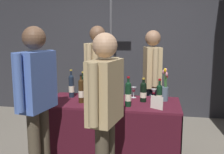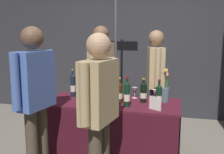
{
  "view_description": "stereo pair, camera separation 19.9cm",
  "coord_description": "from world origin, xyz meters",
  "views": [
    {
      "loc": [
        0.54,
        -2.96,
        1.55
      ],
      "look_at": [
        0.0,
        0.0,
        1.05
      ],
      "focal_mm": 40.96,
      "sensor_mm": 36.0,
      "label": 1
    },
    {
      "loc": [
        0.74,
        -2.91,
        1.55
      ],
      "look_at": [
        0.0,
        0.0,
        1.05
      ],
      "focal_mm": 40.96,
      "sensor_mm": 36.0,
      "label": 2
    }
  ],
  "objects": [
    {
      "name": "display_bottle_3",
      "position": [
        0.56,
        -0.04,
        0.87
      ],
      "size": [
        0.07,
        0.07,
        0.3
      ],
      "color": "black",
      "rests_on": "tasting_table"
    },
    {
      "name": "display_bottle_1",
      "position": [
        -0.35,
        -0.12,
        0.89
      ],
      "size": [
        0.07,
        0.07,
        0.34
      ],
      "color": "#38230F",
      "rests_on": "tasting_table"
    },
    {
      "name": "wine_glass_near_taster",
      "position": [
        0.49,
        0.22,
        0.84
      ],
      "size": [
        0.07,
        0.07,
        0.13
      ],
      "color": "silver",
      "rests_on": "tasting_table"
    },
    {
      "name": "vendor_assistant",
      "position": [
        0.45,
        0.74,
        0.96
      ],
      "size": [
        0.28,
        0.55,
        1.61
      ],
      "rotation": [
        0.0,
        0.0,
        -1.37
      ],
      "color": "#2D3347",
      "rests_on": "ground_plane"
    },
    {
      "name": "featured_wine_bottle",
      "position": [
        -0.42,
        0.19,
        0.89
      ],
      "size": [
        0.08,
        0.08,
        0.33
      ],
      "color": "black",
      "rests_on": "tasting_table"
    },
    {
      "name": "tasting_table",
      "position": [
        0.0,
        0.0,
        0.52
      ],
      "size": [
        1.62,
        0.71,
        0.75
      ],
      "color": "#4C1423",
      "rests_on": "ground_plane"
    },
    {
      "name": "booth_signpost",
      "position": [
        -0.23,
        1.16,
        1.45
      ],
      "size": [
        0.61,
        0.04,
        2.36
      ],
      "color": "#47474C",
      "rests_on": "ground_plane"
    },
    {
      "name": "taster_foreground_right",
      "position": [
        -0.63,
        -0.67,
        0.98
      ],
      "size": [
        0.28,
        0.58,
        1.63
      ],
      "rotation": [
        0.0,
        0.0,
        1.4
      ],
      "color": "#4C4233",
      "rests_on": "ground_plane"
    },
    {
      "name": "display_bottle_7",
      "position": [
        0.22,
        -0.17,
        0.89
      ],
      "size": [
        0.07,
        0.07,
        0.34
      ],
      "color": "black",
      "rests_on": "tasting_table"
    },
    {
      "name": "display_bottle_6",
      "position": [
        -0.04,
        0.18,
        0.88
      ],
      "size": [
        0.07,
        0.07,
        0.33
      ],
      "color": "#38230F",
      "rests_on": "tasting_table"
    },
    {
      "name": "display_bottle_4",
      "position": [
        -0.27,
        0.19,
        0.89
      ],
      "size": [
        0.07,
        0.07,
        0.33
      ],
      "color": "#192333",
      "rests_on": "tasting_table"
    },
    {
      "name": "wine_glass_mid",
      "position": [
        -0.04,
        -0.11,
        0.84
      ],
      "size": [
        0.07,
        0.07,
        0.13
      ],
      "color": "silver",
      "rests_on": "tasting_table"
    },
    {
      "name": "display_bottle_2",
      "position": [
        0.1,
        -0.04,
        0.87
      ],
      "size": [
        0.07,
        0.07,
        0.31
      ],
      "color": "#38230F",
      "rests_on": "tasting_table"
    },
    {
      "name": "display_bottle_8",
      "position": [
        -0.55,
        0.11,
        0.9
      ],
      "size": [
        0.07,
        0.07,
        0.36
      ],
      "color": "#192333",
      "rests_on": "tasting_table"
    },
    {
      "name": "flower_vase",
      "position": [
        0.62,
        0.15,
        0.87
      ],
      "size": [
        0.1,
        0.1,
        0.41
      ],
      "color": "slate",
      "rests_on": "tasting_table"
    },
    {
      "name": "back_partition",
      "position": [
        0.0,
        1.96,
        1.49
      ],
      "size": [
        7.35,
        0.12,
        2.97
      ],
      "primitive_type": "cube",
      "color": "#2D2D33",
      "rests_on": "ground_plane"
    },
    {
      "name": "taster_foreground_left",
      "position": [
        0.09,
        -0.82,
        0.93
      ],
      "size": [
        0.28,
        0.57,
        1.57
      ],
      "rotation": [
        0.0,
        0.0,
        1.39
      ],
      "color": "#4C4233",
      "rests_on": "ground_plane"
    },
    {
      "name": "display_bottle_0",
      "position": [
        0.37,
        0.06,
        0.87
      ],
      "size": [
        0.08,
        0.08,
        0.29
      ],
      "color": "black",
      "rests_on": "tasting_table"
    },
    {
      "name": "wine_glass_near_vendor",
      "position": [
        0.24,
        0.23,
        0.85
      ],
      "size": [
        0.07,
        0.07,
        0.14
      ],
      "color": "silver",
      "rests_on": "tasting_table"
    },
    {
      "name": "vendor_presenter",
      "position": [
        -0.34,
        0.69,
        1.01
      ],
      "size": [
        0.3,
        0.6,
        1.67
      ],
      "rotation": [
        0.0,
        0.0,
        -1.79
      ],
      "color": "#4C4233",
      "rests_on": "ground_plane"
    },
    {
      "name": "display_bottle_5",
      "position": [
        -0.2,
        0.03,
        0.89
      ],
      "size": [
        0.07,
        0.07,
        0.33
      ],
      "color": "#192333",
      "rests_on": "tasting_table"
    },
    {
      "name": "brochure_stand",
      "position": [
        0.54,
        -0.23,
        0.82
      ],
      "size": [
        0.14,
        0.09,
        0.14
      ],
      "primitive_type": "cube",
      "rotation": [
        0.04,
        0.0,
        2.58
      ],
      "color": "silver",
      "rests_on": "tasting_table"
    }
  ]
}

